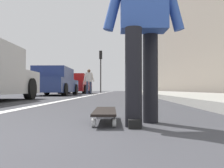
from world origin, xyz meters
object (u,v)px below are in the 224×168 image
(skater_person, at_px, (143,18))
(skateboard, at_px, (105,112))
(parked_car_far, at_px, (76,84))
(traffic_light, at_px, (101,64))
(pedestrian_distant, at_px, (89,80))
(parked_car_mid, at_px, (55,82))

(skater_person, bearing_deg, skateboard, 66.64)
(parked_car_far, xyz_separation_m, traffic_light, (4.91, -1.52, 2.12))
(parked_car_far, bearing_deg, pedestrian_distant, -150.23)
(parked_car_far, relative_size, pedestrian_distant, 2.70)
(skateboard, xyz_separation_m, parked_car_far, (16.53, 3.37, 0.63))
(skater_person, height_order, pedestrian_distant, pedestrian_distant)
(skater_person, distance_m, pedestrian_distant, 14.55)
(skateboard, relative_size, parked_car_far, 0.19)
(skateboard, distance_m, parked_car_far, 16.88)
(parked_car_far, distance_m, pedestrian_distant, 2.68)
(skater_person, relative_size, pedestrian_distant, 0.97)
(skater_person, xyz_separation_m, parked_car_mid, (10.79, 3.76, -0.23))
(traffic_light, distance_m, pedestrian_distant, 7.47)
(traffic_light, height_order, pedestrian_distant, traffic_light)
(parked_car_far, bearing_deg, skater_person, -167.45)
(parked_car_mid, height_order, pedestrian_distant, pedestrian_distant)
(skateboard, height_order, pedestrian_distant, pedestrian_distant)
(parked_car_mid, height_order, parked_car_far, parked_car_far)
(parked_car_far, height_order, traffic_light, traffic_light)
(skater_person, distance_m, traffic_light, 21.78)
(parked_car_far, relative_size, traffic_light, 1.11)
(parked_car_mid, bearing_deg, parked_car_far, -0.49)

